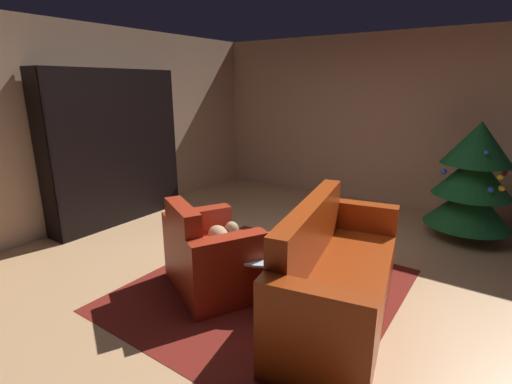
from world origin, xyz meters
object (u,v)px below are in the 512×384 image
couch_red (336,277)px  book_stack_on_table (268,241)px  bookshelf_unit (121,149)px  armchair_red (210,257)px  decorated_tree (473,180)px  bottle_on_table (286,238)px  coffee_table (263,251)px

couch_red → book_stack_on_table: (-0.67, 0.01, 0.16)m
couch_red → bookshelf_unit: bearing=171.6°
armchair_red → book_stack_on_table: bearing=34.4°
book_stack_on_table → decorated_tree: bearing=60.9°
bookshelf_unit → decorated_tree: 4.57m
bookshelf_unit → decorated_tree: bookshelf_unit is taller
decorated_tree → bottle_on_table: bearing=-117.2°
bookshelf_unit → couch_red: bearing=-8.4°
bookshelf_unit → couch_red: 3.53m
couch_red → coffee_table: couch_red is taller
armchair_red → coffee_table: bearing=31.9°
book_stack_on_table → decorated_tree: (1.37, 2.46, 0.27)m
couch_red → bottle_on_table: bearing=171.1°
couch_red → bottle_on_table: size_ratio=9.44×
decorated_tree → couch_red: bearing=-105.7°
couch_red → decorated_tree: size_ratio=1.42×
couch_red → armchair_red: bearing=-165.1°
book_stack_on_table → decorated_tree: size_ratio=0.14×
decorated_tree → bookshelf_unit: bearing=-154.5°
bottle_on_table → armchair_red: bearing=-147.3°
bookshelf_unit → couch_red: size_ratio=1.00×
bookshelf_unit → bottle_on_table: 2.96m
bottle_on_table → decorated_tree: (1.22, 2.38, 0.23)m
couch_red → decorated_tree: (0.69, 2.47, 0.43)m
armchair_red → couch_red: size_ratio=0.56×
bookshelf_unit → armchair_red: size_ratio=1.79×
book_stack_on_table → bottle_on_table: size_ratio=0.96×
coffee_table → bottle_on_table: (0.17, 0.12, 0.12)m
armchair_red → couch_red: bearing=14.9°
bookshelf_unit → coffee_table: 2.84m
couch_red → bottle_on_table: couch_red is taller
armchair_red → bottle_on_table: (0.59, 0.38, 0.20)m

